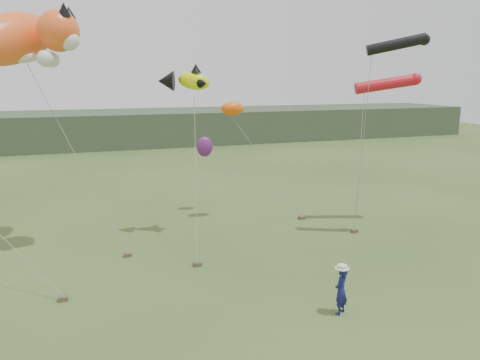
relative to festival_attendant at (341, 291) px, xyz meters
name	(u,v)px	position (x,y,z in m)	size (l,w,h in m)	color
ground	(290,295)	(-1.09, 1.82, -0.86)	(120.00, 120.00, 0.00)	#385123
headland	(115,129)	(-4.21, 46.51, 1.06)	(90.00, 13.00, 4.00)	#2D3D28
festival_attendant	(341,291)	(0.00, 0.00, 0.00)	(0.63, 0.41, 1.72)	#161855
sandbag_anchors	(224,249)	(-2.10, 7.17, -0.77)	(14.91, 6.67, 0.18)	brown
cat_kite	(22,38)	(-10.41, 10.75, 9.01)	(6.53, 5.47, 3.40)	#FF5E22
fish_kite	(184,80)	(-3.15, 10.38, 7.12)	(2.81, 1.83, 1.40)	#E0F306
tube_kites	(395,69)	(7.69, 8.15, 7.67)	(4.44, 3.96, 3.03)	black
misc_kites	(218,128)	(-0.53, 13.33, 4.33)	(2.28, 2.82, 3.42)	#F55709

